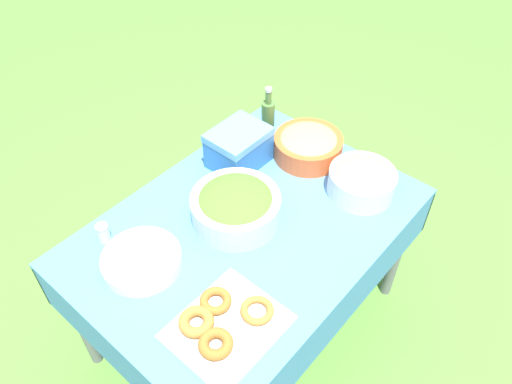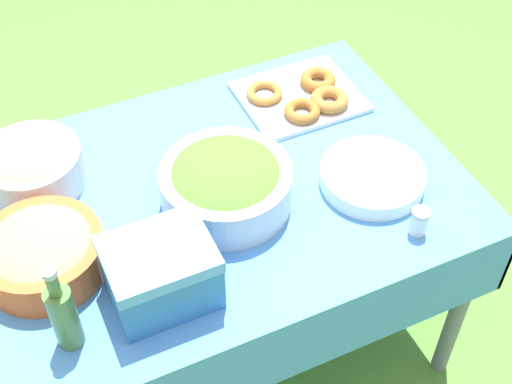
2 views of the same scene
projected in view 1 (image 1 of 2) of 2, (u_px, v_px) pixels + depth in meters
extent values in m
plane|color=#568C38|center=(249.00, 323.00, 2.38)|extent=(14.00, 14.00, 0.00)
cube|color=#4C8CD1|center=(247.00, 227.00, 1.90)|extent=(1.29, 0.92, 0.02)
cube|color=#4C8CD1|center=(343.00, 312.00, 1.77)|extent=(1.29, 0.01, 0.22)
cube|color=#4C8CD1|center=(171.00, 194.00, 2.19)|extent=(1.29, 0.01, 0.22)
cube|color=#4C8CD1|center=(119.00, 361.00, 1.64)|extent=(0.01, 0.92, 0.22)
cube|color=#4C8CD1|center=(338.00, 166.00, 2.33)|extent=(0.01, 0.92, 0.22)
cylinder|color=slate|center=(398.00, 248.00, 2.27)|extent=(0.05, 0.05, 0.68)
cylinder|color=slate|center=(79.00, 318.00, 2.01)|extent=(0.05, 0.05, 0.68)
cylinder|color=slate|center=(265.00, 171.00, 2.64)|extent=(0.05, 0.05, 0.68)
cylinder|color=silver|center=(236.00, 208.00, 1.87)|extent=(0.34, 0.34, 0.11)
ellipsoid|color=#51892D|center=(236.00, 200.00, 1.84)|extent=(0.30, 0.30, 0.07)
cylinder|color=silver|center=(361.00, 182.00, 1.98)|extent=(0.27, 0.27, 0.11)
ellipsoid|color=tan|center=(363.00, 175.00, 1.95)|extent=(0.23, 0.23, 0.07)
cube|color=silver|center=(228.00, 327.00, 1.57)|extent=(0.34, 0.29, 0.02)
torus|color=#A36628|center=(216.00, 301.00, 1.61)|extent=(0.15, 0.15, 0.03)
torus|color=#A36628|center=(216.00, 344.00, 1.50)|extent=(0.15, 0.15, 0.03)
torus|color=#B27533|center=(257.00, 310.00, 1.59)|extent=(0.13, 0.13, 0.02)
torus|color=#B27533|center=(196.00, 322.00, 1.55)|extent=(0.15, 0.15, 0.04)
cylinder|color=white|center=(143.00, 264.00, 1.75)|extent=(0.28, 0.28, 0.01)
cylinder|color=white|center=(142.00, 262.00, 1.74)|extent=(0.28, 0.28, 0.01)
cylinder|color=white|center=(141.00, 260.00, 1.73)|extent=(0.28, 0.28, 0.01)
cylinder|color=white|center=(141.00, 257.00, 1.72)|extent=(0.28, 0.28, 0.01)
cylinder|color=#4C7238|center=(268.00, 120.00, 2.21)|extent=(0.06, 0.06, 0.17)
cylinder|color=#4C7238|center=(268.00, 97.00, 2.13)|extent=(0.03, 0.03, 0.06)
cylinder|color=#B7B7B7|center=(269.00, 90.00, 2.10)|extent=(0.03, 0.03, 0.01)
cylinder|color=#E05B28|center=(308.00, 147.00, 2.14)|extent=(0.29, 0.29, 0.10)
ellipsoid|color=tan|center=(309.00, 141.00, 2.12)|extent=(0.26, 0.26, 0.07)
cube|color=#3372B7|center=(239.00, 151.00, 2.09)|extent=(0.23, 0.19, 0.13)
cube|color=#60A0E5|center=(238.00, 135.00, 2.03)|extent=(0.24, 0.19, 0.03)
cylinder|color=white|center=(104.00, 234.00, 1.81)|extent=(0.04, 0.04, 0.06)
cylinder|color=silver|center=(102.00, 227.00, 1.79)|extent=(0.05, 0.05, 0.01)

